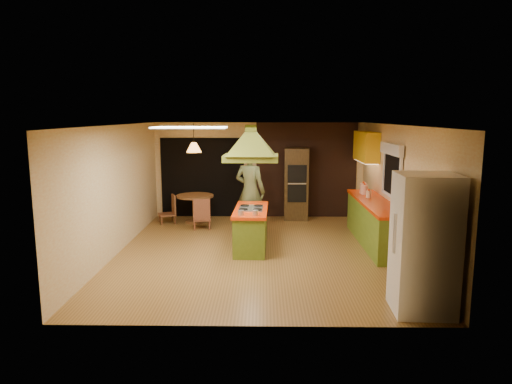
{
  "coord_description": "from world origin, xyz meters",
  "views": [
    {
      "loc": [
        0.11,
        -8.75,
        2.69
      ],
      "look_at": [
        -0.03,
        0.34,
        1.15
      ],
      "focal_mm": 32.0,
      "sensor_mm": 36.0,
      "label": 1
    }
  ],
  "objects_px": {
    "man": "(250,191)",
    "canister_large": "(363,188)",
    "refrigerator": "(424,244)",
    "dining_table": "(195,203)",
    "wall_oven": "(296,184)",
    "kitchen_island": "(251,228)"
  },
  "relations": [
    {
      "from": "kitchen_island",
      "to": "wall_oven",
      "type": "xyz_separation_m",
      "value": [
        1.1,
        2.7,
        0.51
      ]
    },
    {
      "from": "wall_oven",
      "to": "dining_table",
      "type": "xyz_separation_m",
      "value": [
        -2.57,
        -0.44,
        -0.44
      ]
    },
    {
      "from": "refrigerator",
      "to": "wall_oven",
      "type": "distance_m",
      "value": 5.84
    },
    {
      "from": "dining_table",
      "to": "canister_large",
      "type": "height_order",
      "value": "canister_large"
    },
    {
      "from": "man",
      "to": "canister_large",
      "type": "bearing_deg",
      "value": -151.79
    },
    {
      "from": "man",
      "to": "dining_table",
      "type": "distance_m",
      "value": 1.86
    },
    {
      "from": "refrigerator",
      "to": "wall_oven",
      "type": "bearing_deg",
      "value": 106.16
    },
    {
      "from": "man",
      "to": "refrigerator",
      "type": "bearing_deg",
      "value": 145.83
    },
    {
      "from": "kitchen_island",
      "to": "man",
      "type": "distance_m",
      "value": 1.3
    },
    {
      "from": "kitchen_island",
      "to": "wall_oven",
      "type": "distance_m",
      "value": 2.96
    },
    {
      "from": "dining_table",
      "to": "canister_large",
      "type": "distance_m",
      "value": 4.15
    },
    {
      "from": "refrigerator",
      "to": "wall_oven",
      "type": "relative_size",
      "value": 1.04
    },
    {
      "from": "canister_large",
      "to": "dining_table",
      "type": "bearing_deg",
      "value": 166.69
    },
    {
      "from": "kitchen_island",
      "to": "man",
      "type": "height_order",
      "value": "man"
    },
    {
      "from": "dining_table",
      "to": "man",
      "type": "bearing_deg",
      "value": -37.65
    },
    {
      "from": "man",
      "to": "canister_large",
      "type": "distance_m",
      "value": 2.59
    },
    {
      "from": "man",
      "to": "wall_oven",
      "type": "bearing_deg",
      "value": -102.0
    },
    {
      "from": "refrigerator",
      "to": "canister_large",
      "type": "xyz_separation_m",
      "value": [
        0.1,
        4.3,
        0.08
      ]
    },
    {
      "from": "wall_oven",
      "to": "canister_large",
      "type": "xyz_separation_m",
      "value": [
        1.43,
        -1.38,
        0.11
      ]
    },
    {
      "from": "wall_oven",
      "to": "kitchen_island",
      "type": "bearing_deg",
      "value": -109.76
    },
    {
      "from": "refrigerator",
      "to": "canister_large",
      "type": "relative_size",
      "value": 8.24
    },
    {
      "from": "kitchen_island",
      "to": "dining_table",
      "type": "bearing_deg",
      "value": 124.82
    }
  ]
}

